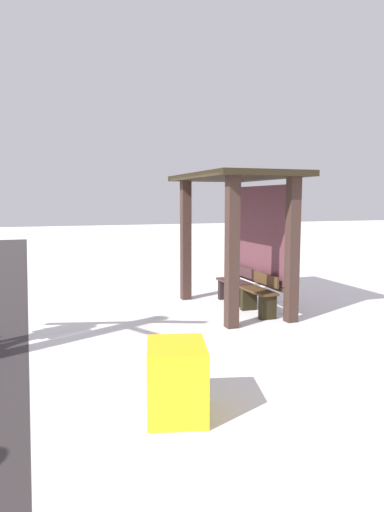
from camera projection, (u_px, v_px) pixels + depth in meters
The scene contains 5 objects.
ground_plane at pixel (233, 309), 8.92m from camera, with size 60.00×60.00×0.00m, color white.
bus_shelter at pixel (241, 213), 8.75m from camera, with size 2.91×1.69×2.56m.
bench_left_inside at pixel (235, 287), 9.46m from camera, with size 0.94×0.41×0.74m.
bench_center_inside at pixel (259, 296), 8.49m from camera, with size 0.94×0.35×0.74m.
grit_bin at pixel (177, 380), 4.51m from camera, with size 0.70×0.56×0.71m, color yellow.
Camera 1 is at (7.98, -3.65, 2.09)m, focal length 32.75 mm.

